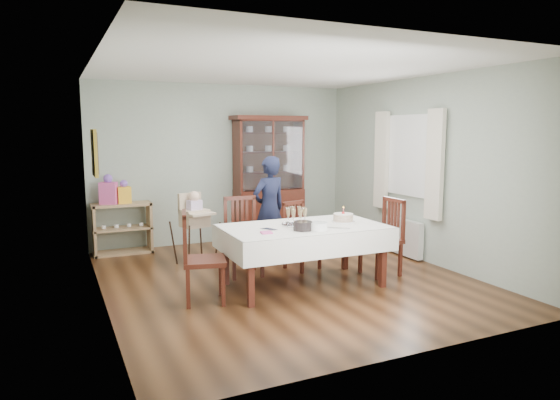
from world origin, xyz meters
TOP-DOWN VIEW (x-y plane):
  - floor at (0.00, 0.00)m, footprint 5.00×5.00m
  - room_shell at (0.00, 0.53)m, footprint 5.00×5.00m
  - dining_table at (0.07, -0.38)m, footprint 2.02×1.18m
  - china_cabinet at (0.75, 2.26)m, footprint 1.30×0.48m
  - sideboard at (-1.75, 2.28)m, footprint 0.90×0.38m
  - picture_frame at (-2.22, 0.80)m, footprint 0.04×0.48m
  - window at (2.22, 0.30)m, footprint 0.04×1.02m
  - curtain_left at (2.16, -0.32)m, footprint 0.07×0.30m
  - curtain_right at (2.16, 0.92)m, footprint 0.07×0.30m
  - radiator at (2.16, 0.30)m, footprint 0.10×0.80m
  - chair_far_left at (-0.43, 0.39)m, footprint 0.51×0.51m
  - chair_far_right at (0.41, 0.34)m, footprint 0.52×0.52m
  - chair_end_left at (-1.23, -0.44)m, footprint 0.56×0.56m
  - chair_end_right at (1.26, -0.37)m, footprint 0.47×0.47m
  - woman at (0.19, 0.95)m, footprint 0.64×0.50m
  - high_chair at (-0.89, 1.15)m, footprint 0.58×0.58m
  - champagne_tray at (0.01, -0.31)m, footprint 0.37×0.37m
  - birthday_cake at (0.65, -0.37)m, footprint 0.29×0.29m
  - plate_stack_dark at (-0.07, -0.62)m, footprint 0.29×0.29m
  - plate_stack_white at (0.10, -0.69)m, footprint 0.22×0.22m
  - napkin_stack at (-0.52, -0.60)m, footprint 0.15×0.15m
  - cutlery at (-0.45, -0.41)m, footprint 0.18×0.21m
  - cake_knife at (0.37, -0.69)m, footprint 0.24×0.20m
  - gift_bag_pink at (-1.93, 2.26)m, footprint 0.29×0.25m
  - gift_bag_orange at (-1.70, 2.26)m, footprint 0.20×0.15m

SIDE VIEW (x-z plane):
  - floor at x=0.00m, z-range 0.00..0.00m
  - chair_far_right at x=0.41m, z-range -0.19..0.75m
  - radiator at x=2.16m, z-range 0.02..0.57m
  - chair_end_right at x=1.26m, z-range -0.21..0.81m
  - chair_end_left at x=-1.23m, z-range -0.21..0.82m
  - chair_far_left at x=-0.43m, z-range -0.21..0.83m
  - dining_table at x=0.07m, z-range 0.00..0.76m
  - sideboard at x=-1.75m, z-range 0.00..0.80m
  - high_chair at x=-0.89m, z-range -0.12..0.95m
  - cake_knife at x=0.37m, z-range 0.76..0.77m
  - cutlery at x=-0.45m, z-range 0.76..0.77m
  - napkin_stack at x=-0.52m, z-range 0.76..0.78m
  - woman at x=0.19m, z-range 0.00..1.55m
  - plate_stack_white at x=0.10m, z-range 0.76..0.85m
  - plate_stack_dark at x=-0.07m, z-range 0.76..0.87m
  - birthday_cake at x=0.65m, z-range 0.71..0.91m
  - champagne_tray at x=0.01m, z-range 0.72..0.94m
  - gift_bag_orange at x=-1.70m, z-range 0.78..1.15m
  - gift_bag_pink at x=-1.93m, z-range 0.77..1.24m
  - china_cabinet at x=0.75m, z-range 0.04..2.21m
  - curtain_left at x=2.16m, z-range 0.67..2.23m
  - curtain_right at x=2.16m, z-range 0.67..2.23m
  - window at x=2.22m, z-range 0.94..2.16m
  - picture_frame at x=-2.22m, z-range 1.36..1.94m
  - room_shell at x=0.00m, z-range -0.80..4.20m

